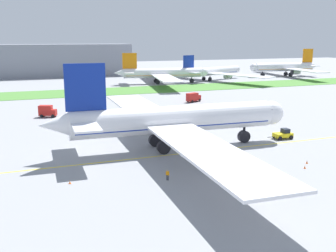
% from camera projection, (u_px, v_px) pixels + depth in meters
% --- Properties ---
extents(ground_plane, '(600.00, 600.00, 0.00)m').
position_uv_depth(ground_plane, '(204.00, 155.00, 74.95)').
color(ground_plane, gray).
rests_on(ground_plane, ground).
extents(apron_taxi_line, '(280.00, 0.36, 0.01)m').
position_uv_depth(apron_taxi_line, '(200.00, 152.00, 76.90)').
color(apron_taxi_line, yellow).
rests_on(apron_taxi_line, ground).
extents(grass_median_strip, '(320.00, 24.00, 0.10)m').
position_uv_depth(grass_median_strip, '(101.00, 92.00, 162.64)').
color(grass_median_strip, '#4C8438').
rests_on(grass_median_strip, ground).
extents(airliner_foreground, '(49.63, 78.18, 17.03)m').
position_uv_depth(airliner_foreground, '(171.00, 120.00, 77.69)').
color(airliner_foreground, white).
rests_on(airliner_foreground, ground).
extents(pushback_tug, '(5.81, 2.67, 2.21)m').
position_uv_depth(pushback_tug, '(283.00, 134.00, 86.64)').
color(pushback_tug, yellow).
rests_on(pushback_tug, ground).
extents(ground_crew_wingwalker_port, '(0.50, 0.48, 1.69)m').
position_uv_depth(ground_crew_wingwalker_port, '(168.00, 174.00, 61.25)').
color(ground_crew_wingwalker_port, black).
rests_on(ground_crew_wingwalker_port, ground).
extents(traffic_cone_near_nose, '(0.36, 0.36, 0.58)m').
position_uv_depth(traffic_cone_near_nose, '(307.00, 162.00, 69.65)').
color(traffic_cone_near_nose, '#F2590C').
rests_on(traffic_cone_near_nose, ground).
extents(traffic_cone_port_wing, '(0.36, 0.36, 0.58)m').
position_uv_depth(traffic_cone_port_wing, '(70.00, 182.00, 59.95)').
color(traffic_cone_port_wing, '#F2590C').
rests_on(traffic_cone_port_wing, ground).
extents(traffic_cone_starboard_wing, '(0.36, 0.36, 0.58)m').
position_uv_depth(traffic_cone_starboard_wing, '(305.00, 167.00, 67.00)').
color(traffic_cone_starboard_wing, '#F2590C').
rests_on(traffic_cone_starboard_wing, ground).
extents(service_truck_baggage_loader, '(5.09, 3.68, 3.22)m').
position_uv_depth(service_truck_baggage_loader, '(47.00, 111.00, 110.47)').
color(service_truck_baggage_loader, '#B21E19').
rests_on(service_truck_baggage_loader, ground).
extents(service_truck_fuel_bowser, '(5.95, 4.07, 3.08)m').
position_uv_depth(service_truck_fuel_bowser, '(193.00, 97.00, 136.65)').
color(service_truck_fuel_bowser, '#B21E19').
rests_on(service_truck_fuel_bowser, ground).
extents(parked_airliner_far_centre, '(45.20, 72.55, 14.60)m').
position_uv_depth(parked_airliner_far_centre, '(161.00, 73.00, 191.06)').
color(parked_airliner_far_centre, white).
rests_on(parked_airliner_far_centre, ground).
extents(parked_airliner_far_right, '(43.88, 72.46, 13.26)m').
position_uv_depth(parked_airliner_far_right, '(210.00, 72.00, 205.48)').
color(parked_airliner_far_right, white).
rests_on(parked_airliner_far_right, ground).
extents(parked_airliner_far_outer, '(43.21, 67.96, 15.44)m').
position_uv_depth(parked_airliner_far_outer, '(285.00, 67.00, 227.08)').
color(parked_airliner_far_outer, white).
rests_on(parked_airliner_far_outer, ground).
extents(terminal_building, '(103.58, 20.00, 18.00)m').
position_uv_depth(terminal_building, '(38.00, 61.00, 223.49)').
color(terminal_building, gray).
rests_on(terminal_building, ground).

